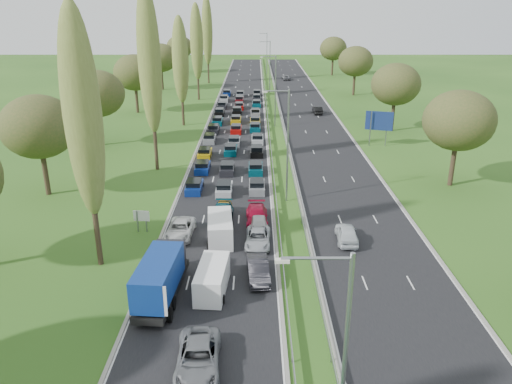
{
  "coord_description": "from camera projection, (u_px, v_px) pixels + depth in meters",
  "views": [
    {
      "loc": [
        1.2,
        -7.11,
        19.92
      ],
      "look_at": [
        1.21,
        41.7,
        1.5
      ],
      "focal_mm": 35.0,
      "sensor_mm": 36.0,
      "label": 1
    }
  ],
  "objects": [
    {
      "name": "near_car_7",
      "position": [
        222.0,
        214.0,
        48.65
      ],
      "size": [
        2.14,
        5.02,
        1.45
      ],
      "primitive_type": "imported",
      "rotation": [
        0.0,
        0.0,
        -0.02
      ],
      "color": "#054552",
      "rests_on": "near_carriageway"
    },
    {
      "name": "blue_lorry",
      "position": [
        161.0,
        276.0,
        35.46
      ],
      "size": [
        2.29,
        8.25,
        3.48
      ],
      "rotation": [
        0.0,
        0.0,
        -0.08
      ],
      "color": "black",
      "rests_on": "near_carriageway"
    },
    {
      "name": "near_car_10",
      "position": [
        258.0,
        238.0,
        43.75
      ],
      "size": [
        2.33,
        4.75,
        1.3
      ],
      "primitive_type": "imported",
      "rotation": [
        0.0,
        0.0,
        -0.04
      ],
      "color": "#A4A8AD",
      "rests_on": "near_carriageway"
    },
    {
      "name": "white_van_rear",
      "position": [
        220.0,
        227.0,
        44.83
      ],
      "size": [
        2.13,
        5.43,
        2.18
      ],
      "rotation": [
        0.0,
        0.0,
        0.09
      ],
      "color": "white",
      "rests_on": "near_carriageway"
    },
    {
      "name": "traffic_queue_fill",
      "position": [
        236.0,
        125.0,
        85.87
      ],
      "size": [
        9.11,
        68.33,
        0.8
      ],
      "color": "navy",
      "rests_on": "ground"
    },
    {
      "name": "poplar_row",
      "position": [
        169.0,
        59.0,
        73.09
      ],
      "size": [
        2.8,
        127.8,
        22.44
      ],
      "color": "#2D2116",
      "rests_on": "ground"
    },
    {
      "name": "ground",
      "position": [
        274.0,
        124.0,
        88.53
      ],
      "size": [
        260.0,
        260.0,
        0.0
      ],
      "primitive_type": "plane",
      "color": "#274E18",
      "rests_on": "ground"
    },
    {
      "name": "lamp_columns",
      "position": [
        275.0,
        92.0,
        84.54
      ],
      "size": [
        0.18,
        140.18,
        12.0
      ],
      "color": "gray",
      "rests_on": "ground"
    },
    {
      "name": "far_car_2",
      "position": [
        286.0,
        77.0,
        139.92
      ],
      "size": [
        2.34,
        4.75,
        1.3
      ],
      "primitive_type": "imported",
      "rotation": [
        0.0,
        0.0,
        3.18
      ],
      "color": "slate",
      "rests_on": "far_carriageway"
    },
    {
      "name": "near_car_9",
      "position": [
        258.0,
        270.0,
        38.36
      ],
      "size": [
        1.96,
        4.65,
        1.49
      ],
      "primitive_type": "imported",
      "rotation": [
        0.0,
        0.0,
        0.09
      ],
      "color": "black",
      "rests_on": "near_carriageway"
    },
    {
      "name": "central_reservation",
      "position": [
        274.0,
        118.0,
        90.68
      ],
      "size": [
        2.36,
        215.0,
        0.32
      ],
      "color": "gray",
      "rests_on": "ground"
    },
    {
      "name": "direction_sign",
      "position": [
        379.0,
        122.0,
        73.58
      ],
      "size": [
        3.85,
        1.29,
        5.2
      ],
      "color": "gray",
      "rests_on": "ground"
    },
    {
      "name": "far_car_1",
      "position": [
        317.0,
        110.0,
        96.45
      ],
      "size": [
        1.66,
        4.43,
        1.45
      ],
      "primitive_type": "imported",
      "rotation": [
        0.0,
        0.0,
        3.17
      ],
      "color": "black",
      "rests_on": "far_carriageway"
    },
    {
      "name": "near_car_6",
      "position": [
        198.0,
        358.0,
        28.78
      ],
      "size": [
        2.74,
        5.56,
        1.52
      ],
      "primitive_type": "imported",
      "rotation": [
        0.0,
        0.0,
        0.04
      ],
      "color": "slate",
      "rests_on": "near_carriageway"
    },
    {
      "name": "near_car_8",
      "position": [
        223.0,
        211.0,
        49.32
      ],
      "size": [
        1.97,
        4.35,
        1.45
      ],
      "primitive_type": "imported",
      "rotation": [
        0.0,
        0.0,
        -0.06
      ],
      "color": "#B17C0B",
      "rests_on": "near_carriageway"
    },
    {
      "name": "far_carriageway",
      "position": [
        311.0,
        121.0,
        90.87
      ],
      "size": [
        10.5,
        215.0,
        0.04
      ],
      "primitive_type": "cube",
      "color": "black",
      "rests_on": "ground"
    },
    {
      "name": "far_car_0",
      "position": [
        347.0,
        233.0,
        44.4
      ],
      "size": [
        2.01,
        4.55,
        1.52
      ],
      "primitive_type": "imported",
      "rotation": [
        0.0,
        0.0,
        3.09
      ],
      "color": "silver",
      "rests_on": "far_carriageway"
    },
    {
      "name": "near_carriageway",
      "position": [
        237.0,
        121.0,
        90.87
      ],
      "size": [
        10.5,
        215.0,
        0.04
      ],
      "primitive_type": "cube",
      "color": "black",
      "rests_on": "ground"
    },
    {
      "name": "woodland_right",
      "position": [
        411.0,
        93.0,
        73.35
      ],
      "size": [
        8.0,
        153.0,
        11.1
      ],
      "color": "#2D2116",
      "rests_on": "ground"
    },
    {
      "name": "near_car_2",
      "position": [
        180.0,
        229.0,
        45.38
      ],
      "size": [
        2.52,
        5.11,
        1.4
      ],
      "primitive_type": "imported",
      "rotation": [
        0.0,
        0.0,
        -0.04
      ],
      "color": "silver",
      "rests_on": "near_carriageway"
    },
    {
      "name": "near_car_12",
      "position": [
        259.0,
        225.0,
        46.22
      ],
      "size": [
        1.73,
        4.2,
        1.42
      ],
      "primitive_type": "imported",
      "rotation": [
        0.0,
        0.0,
        0.01
      ],
      "color": "silver",
      "rests_on": "near_carriageway"
    },
    {
      "name": "info_sign",
      "position": [
        142.0,
        218.0,
        46.12
      ],
      "size": [
        1.5,
        0.28,
        2.1
      ],
      "color": "gray",
      "rests_on": "ground"
    },
    {
      "name": "white_van_front",
      "position": [
        212.0,
        277.0,
        36.77
      ],
      "size": [
        2.01,
        5.13,
        2.06
      ],
      "rotation": [
        0.0,
        0.0,
        -0.08
      ],
      "color": "white",
      "rests_on": "near_carriageway"
    },
    {
      "name": "woodland_left",
      "position": [
        90.0,
        98.0,
        69.56
      ],
      "size": [
        8.0,
        166.0,
        11.1
      ],
      "color": "#2D2116",
      "rests_on": "ground"
    },
    {
      "name": "near_car_11",
      "position": [
        257.0,
        216.0,
        48.2
      ],
      "size": [
        2.15,
        5.11,
        1.47
      ],
      "primitive_type": "imported",
      "rotation": [
        0.0,
        0.0,
        0.02
      ],
      "color": "maroon",
      "rests_on": "near_carriageway"
    }
  ]
}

